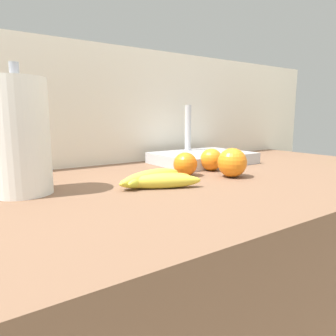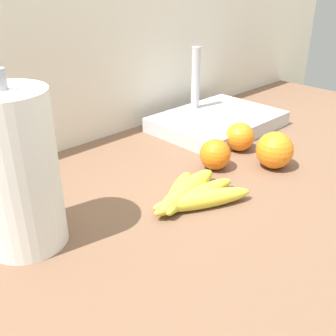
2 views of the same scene
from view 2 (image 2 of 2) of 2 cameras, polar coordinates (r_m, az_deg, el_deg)
wall_back at (r=1.18m, az=-12.06°, el=-6.89°), size 2.29×0.06×1.30m
banana_bunch at (r=0.77m, az=3.43°, el=-3.75°), size 0.20×0.16×0.04m
orange_center at (r=0.92m, az=14.96°, el=2.47°), size 0.08×0.08×0.08m
orange_far_right at (r=0.89m, az=6.74°, el=1.94°), size 0.07×0.07×0.07m
orange_right at (r=1.00m, az=10.19°, el=4.41°), size 0.07×0.07×0.07m
paper_towel_roll at (r=0.65m, az=-20.75°, el=-0.56°), size 0.13×0.13×0.28m
sink_basin at (r=1.14m, az=6.99°, el=6.76°), size 0.34×0.25×0.21m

